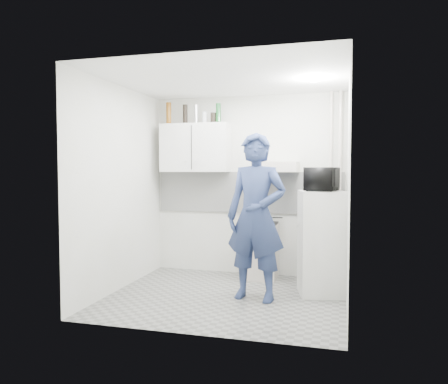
# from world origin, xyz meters

# --- Properties ---
(floor) EXTENTS (2.80, 2.80, 0.00)m
(floor) POSITION_xyz_m (0.00, 0.00, 0.00)
(floor) COLOR slate
(floor) RESTS_ON ground
(ceiling) EXTENTS (2.80, 2.80, 0.00)m
(ceiling) POSITION_xyz_m (0.00, 0.00, 2.60)
(ceiling) COLOR white
(ceiling) RESTS_ON wall_back
(wall_back) EXTENTS (2.80, 0.00, 2.80)m
(wall_back) POSITION_xyz_m (0.00, 1.25, 1.30)
(wall_back) COLOR beige
(wall_back) RESTS_ON floor
(wall_left) EXTENTS (0.00, 2.60, 2.60)m
(wall_left) POSITION_xyz_m (-1.40, 0.00, 1.30)
(wall_left) COLOR beige
(wall_left) RESTS_ON floor
(wall_right) EXTENTS (0.00, 2.60, 2.60)m
(wall_right) POSITION_xyz_m (1.40, 0.00, 1.30)
(wall_right) COLOR beige
(wall_right) RESTS_ON floor
(person) EXTENTS (0.78, 0.57, 1.96)m
(person) POSITION_xyz_m (0.36, 0.00, 0.98)
(person) COLOR navy
(person) RESTS_ON floor
(stove) EXTENTS (0.47, 0.47, 0.76)m
(stove) POSITION_xyz_m (0.23, 1.00, 0.38)
(stove) COLOR beige
(stove) RESTS_ON floor
(fridge) EXTENTS (0.63, 0.63, 1.27)m
(fridge) POSITION_xyz_m (1.10, 0.42, 0.64)
(fridge) COLOR white
(fridge) RESTS_ON floor
(stove_top) EXTENTS (0.46, 0.46, 0.03)m
(stove_top) POSITION_xyz_m (0.23, 1.00, 0.77)
(stove_top) COLOR black
(stove_top) RESTS_ON stove
(saucepan) EXTENTS (0.16, 0.16, 0.09)m
(saucepan) POSITION_xyz_m (0.32, 1.08, 0.83)
(saucepan) COLOR silver
(saucepan) RESTS_ON stove_top
(microwave) EXTENTS (0.56, 0.42, 0.29)m
(microwave) POSITION_xyz_m (1.10, 0.42, 1.42)
(microwave) COLOR black
(microwave) RESTS_ON fridge
(bottle_a) EXTENTS (0.08, 0.08, 0.33)m
(bottle_a) POSITION_xyz_m (-1.17, 1.07, 2.36)
(bottle_a) COLOR brown
(bottle_a) RESTS_ON upper_cabinet
(bottle_c) EXTENTS (0.07, 0.07, 0.29)m
(bottle_c) POSITION_xyz_m (-0.91, 1.07, 2.34)
(bottle_c) COLOR black
(bottle_c) RESTS_ON upper_cabinet
(bottle_d) EXTENTS (0.06, 0.06, 0.28)m
(bottle_d) POSITION_xyz_m (-0.74, 1.07, 2.34)
(bottle_d) COLOR silver
(bottle_d) RESTS_ON upper_cabinet
(canister_a) EXTENTS (0.07, 0.07, 0.17)m
(canister_a) POSITION_xyz_m (-0.61, 1.07, 2.29)
(canister_a) COLOR #B2B7BC
(canister_a) RESTS_ON upper_cabinet
(canister_b) EXTENTS (0.08, 0.08, 0.15)m
(canister_b) POSITION_xyz_m (-0.48, 1.07, 2.28)
(canister_b) COLOR black
(canister_b) RESTS_ON upper_cabinet
(bottle_e) EXTENTS (0.07, 0.07, 0.28)m
(bottle_e) POSITION_xyz_m (-0.40, 1.07, 2.34)
(bottle_e) COLOR #144C1E
(bottle_e) RESTS_ON upper_cabinet
(upper_cabinet) EXTENTS (1.00, 0.35, 0.70)m
(upper_cabinet) POSITION_xyz_m (-0.75, 1.07, 1.85)
(upper_cabinet) COLOR white
(upper_cabinet) RESTS_ON wall_back
(range_hood) EXTENTS (0.60, 0.50, 0.14)m
(range_hood) POSITION_xyz_m (0.45, 1.00, 1.57)
(range_hood) COLOR beige
(range_hood) RESTS_ON wall_back
(backsplash) EXTENTS (2.74, 0.03, 0.60)m
(backsplash) POSITION_xyz_m (0.00, 1.24, 1.20)
(backsplash) COLOR white
(backsplash) RESTS_ON wall_back
(pipe_a) EXTENTS (0.05, 0.05, 2.60)m
(pipe_a) POSITION_xyz_m (1.30, 1.17, 1.30)
(pipe_a) COLOR beige
(pipe_a) RESTS_ON floor
(pipe_b) EXTENTS (0.04, 0.04, 2.60)m
(pipe_b) POSITION_xyz_m (1.18, 1.17, 1.30)
(pipe_b) COLOR beige
(pipe_b) RESTS_ON floor
(ceiling_spot_fixture) EXTENTS (0.10, 0.10, 0.02)m
(ceiling_spot_fixture) POSITION_xyz_m (1.00, 0.20, 2.57)
(ceiling_spot_fixture) COLOR white
(ceiling_spot_fixture) RESTS_ON ceiling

